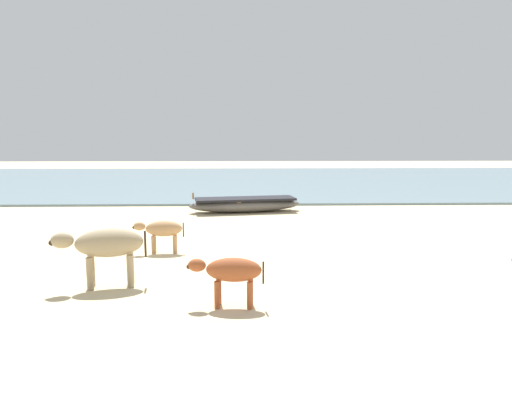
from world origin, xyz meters
name	(u,v)px	position (x,y,z in m)	size (l,w,h in m)	color
ground	(310,251)	(0.00, 0.00, 0.00)	(80.00, 80.00, 0.00)	beige
sea_water	(268,180)	(0.00, 16.65, 0.04)	(60.00, 20.00, 0.08)	slate
fishing_boat_2	(245,204)	(-1.35, 5.27, 0.26)	(3.77, 1.54, 0.67)	#5B5651
cow_adult_dun	(106,245)	(-3.61, -2.27, 0.68)	(1.44, 0.63, 0.95)	tan
calf_near_rust	(231,272)	(-1.60, -3.20, 0.51)	(1.10, 0.38, 0.71)	#9E4C28
calf_far_tan	(162,230)	(-3.11, -0.08, 0.49)	(1.05, 0.34, 0.68)	tan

